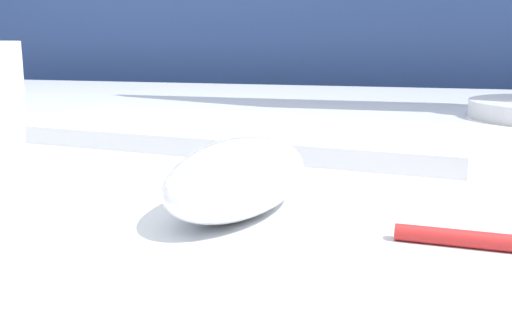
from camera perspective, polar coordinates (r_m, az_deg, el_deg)
The scene contains 3 objects.
partition_panel at distance 1.35m, azimuth 10.12°, elevation -1.82°, with size 5.00×0.03×1.01m.
computer_mouse_near at distance 0.32m, azimuth -1.66°, elevation -1.62°, with size 0.08×0.13×0.04m.
keyboard at distance 0.52m, azimuth -1.28°, elevation 2.45°, with size 0.39×0.16×0.02m.
Camera 1 is at (0.10, -0.61, 0.81)m, focal length 42.00 mm.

